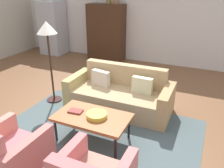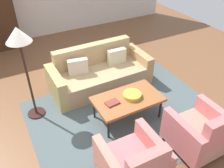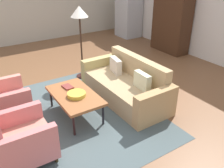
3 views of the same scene
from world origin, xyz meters
name	(u,v)px [view 1 (image 1 of 3)]	position (x,y,z in m)	size (l,w,h in m)	color
ground_plane	(84,112)	(0.00, 0.00, 0.00)	(10.76, 10.76, 0.00)	brown
wall_back	(143,18)	(0.00, 3.75, 1.40)	(8.97, 0.12, 2.80)	silver
area_rug	(94,137)	(0.58, -0.64, 0.00)	(3.40, 2.60, 0.01)	#4D5C5F
couch	(120,95)	(0.58, 0.50, 0.29)	(2.11, 0.91, 0.86)	tan
coffee_table	(92,118)	(0.58, -0.69, 0.41)	(1.20, 0.70, 0.45)	black
armchair_left	(8,156)	(-0.02, -1.86, 0.34)	(0.81, 0.81, 0.88)	black
fruit_bowl	(97,115)	(0.67, -0.69, 0.48)	(0.33, 0.33, 0.07)	gold
book_stack	(76,111)	(0.27, -0.69, 0.46)	(0.24, 0.18, 0.03)	brown
cabinet	(106,33)	(-1.12, 3.41, 0.90)	(1.20, 0.51, 1.80)	#402515
vase_round	(116,0)	(-0.77, 3.40, 1.91)	(0.18, 0.18, 0.22)	#91613D
refrigerator	(53,28)	(-3.20, 3.30, 0.93)	(0.80, 0.73, 1.85)	#B7BABF
floor_lamp	(47,35)	(-0.87, 0.19, 1.44)	(0.40, 0.40, 1.72)	black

